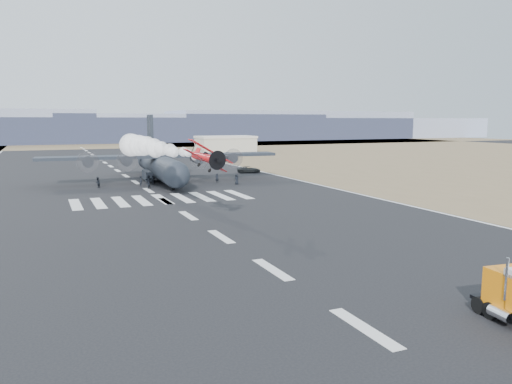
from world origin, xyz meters
TOP-DOWN VIEW (x-y plane):
  - ground at (0.00, 0.00)m, footprint 500.00×500.00m
  - scrub_far at (0.00, 230.00)m, footprint 500.00×80.00m
  - runway_markings at (0.00, 60.00)m, footprint 60.00×260.00m
  - ridge_seg_d at (0.00, 260.00)m, footprint 150.00×50.00m
  - ridge_seg_e at (65.00, 260.00)m, footprint 150.00×50.00m
  - ridge_seg_f at (130.00, 260.00)m, footprint 150.00×50.00m
  - ridge_seg_g at (195.00, 260.00)m, footprint 150.00×50.00m
  - hangar_right at (46.00, 150.00)m, footprint 20.50×12.50m
  - aerobatic_biplane at (0.37, 29.63)m, footprint 5.21×5.23m
  - smoke_trail at (-2.35, 53.21)m, footprint 5.21×28.76m
  - transport_aircraft at (4.68, 71.99)m, footprint 43.76×36.01m
  - support_vehicle at (26.03, 79.53)m, footprint 5.53×3.39m
  - crew_a at (-0.17, 65.88)m, footprint 0.68×0.76m
  - crew_b at (-7.35, 66.73)m, footprint 1.00×1.04m
  - crew_c at (5.08, 67.09)m, footprint 0.77×1.19m
  - crew_d at (2.05, 66.37)m, footprint 1.18×0.91m
  - crew_e at (16.20, 61.63)m, footprint 0.96×1.06m
  - crew_f at (1.48, 67.33)m, footprint 1.66×1.19m
  - crew_g at (13.70, 65.28)m, footprint 0.70×0.60m
  - crew_h at (0.39, 62.14)m, footprint 0.97×0.78m

SIDE VIEW (x-z plane):
  - ground at x=0.00m, z-range 0.00..0.00m
  - scrub_far at x=0.00m, z-range 0.00..0.00m
  - runway_markings at x=0.00m, z-range 0.00..0.01m
  - support_vehicle at x=26.03m, z-range 0.00..1.43m
  - crew_c at x=5.08m, z-range 0.00..1.71m
  - crew_f at x=1.48m, z-range 0.00..1.72m
  - crew_h at x=0.39m, z-range 0.00..1.73m
  - crew_g at x=13.70m, z-range 0.00..1.74m
  - crew_a at x=-0.17m, z-range 0.00..1.80m
  - crew_d at x=2.05m, z-range 0.00..1.80m
  - crew_e at x=16.20m, z-range 0.00..1.84m
  - crew_b at x=-7.35m, z-range 0.00..1.85m
  - hangar_right at x=46.00m, z-range 0.06..5.96m
  - transport_aircraft at x=4.68m, z-range -3.06..9.57m
  - ridge_seg_d at x=0.00m, z-range 0.00..13.00m
  - ridge_seg_g at x=195.00m, z-range 0.00..13.00m
  - ridge_seg_e at x=65.00m, z-range 0.00..15.00m
  - aerobatic_biplane at x=0.37m, z-range 5.58..9.45m
  - smoke_trail at x=-2.35m, z-range 5.91..9.53m
  - ridge_seg_f at x=130.00m, z-range 0.00..17.00m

